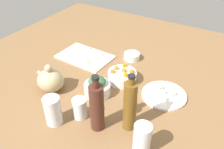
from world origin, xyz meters
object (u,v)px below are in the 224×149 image
bottle_0 (97,107)px  drinking_glass_2 (80,108)px  drinking_glass_1 (142,139)px  cutting_board (85,57)px  bowl_greens (97,89)px  bowl_carrots (122,77)px  bowl_small_side (132,56)px  drinking_glass_0 (53,110)px  plate_tofu (164,95)px  teapot (51,80)px  bottle_1 (130,106)px

bottle_0 → drinking_glass_2: bottle_0 is taller
drinking_glass_1 → drinking_glass_2: drinking_glass_1 is taller
cutting_board → bowl_greens: bowl_greens is taller
bowl_greens → bowl_carrots: size_ratio=0.86×
bowl_small_side → drinking_glass_0: size_ratio=0.72×
drinking_glass_2 → plate_tofu: bearing=-130.3°
bowl_small_side → bowl_greens: bearing=90.5°
bowl_greens → cutting_board: bearing=-44.0°
drinking_glass_0 → drinking_glass_2: size_ratio=1.40×
cutting_board → bowl_small_side: size_ratio=3.34×
teapot → drinking_glass_2: size_ratio=1.59×
cutting_board → drinking_glass_2: bearing=123.8°
teapot → bottle_0: (-34.58, 9.09, 5.47)cm
teapot → bowl_carrots: bearing=-137.7°
bowl_carrots → bowl_small_side: (5.74, -23.04, -0.87)cm
cutting_board → drinking_glass_1: 75.81cm
bowl_greens → drinking_glass_1: drinking_glass_1 is taller
cutting_board → bowl_small_side: bearing=-152.9°
bowl_greens → drinking_glass_1: 39.29cm
bottle_0 → bowl_carrots: bearing=-78.7°
teapot → bowl_greens: bearing=-157.6°
cutting_board → bowl_small_side: 29.51cm
drinking_glass_1 → plate_tofu: bearing=-83.8°
bowl_carrots → drinking_glass_2: drinking_glass_2 is taller
bowl_carrots → bowl_small_side: 23.76cm
bowl_small_side → bottle_0: (-12.62, 57.35, 9.58)cm
cutting_board → teapot: (-4.28, 34.85, 5.60)cm
drinking_glass_1 → drinking_glass_2: bearing=-5.4°
bottle_0 → drinking_glass_1: 21.88cm
bowl_greens → bowl_carrots: bearing=-108.7°
cutting_board → drinking_glass_2: 51.61cm
drinking_glass_2 → drinking_glass_0: bearing=48.4°
cutting_board → bottle_0: size_ratio=1.22×
teapot → cutting_board: bearing=-83.0°
bowl_greens → bottle_1: size_ratio=0.49×
plate_tofu → bowl_carrots: bearing=-1.0°
bowl_carrots → cutting_board: bearing=-16.8°
bowl_small_side → bottle_1: 56.68cm
plate_tofu → drinking_glass_0: (35.28, 41.25, 6.21)cm
bowl_carrots → bowl_small_side: bearing=-76.0°
cutting_board → bowl_greens: bearing=136.0°
bowl_greens → bottle_1: (-23.78, 11.21, 9.07)cm
bowl_small_side → bottle_1: bottle_1 is taller
drinking_glass_1 → bowl_small_side: bearing=-60.2°
bowl_greens → plate_tofu: bearing=-152.3°
cutting_board → teapot: teapot is taller
bottle_0 → drinking_glass_2: (10.22, -1.23, -6.73)cm
cutting_board → drinking_glass_2: size_ratio=3.38×
bottle_0 → bottle_1: bearing=-148.4°
drinking_glass_2 → cutting_board: bearing=-56.2°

